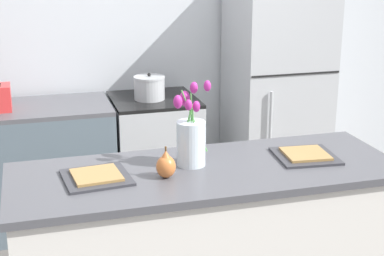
{
  "coord_description": "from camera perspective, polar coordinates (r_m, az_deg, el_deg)",
  "views": [
    {
      "loc": [
        -0.75,
        -2.4,
        1.94
      ],
      "look_at": [
        0.0,
        0.25,
        1.08
      ],
      "focal_mm": 55.0,
      "sensor_mm": 36.0,
      "label": 1
    }
  ],
  "objects": [
    {
      "name": "flower_vase",
      "position": [
        2.7,
        -0.12,
        -0.96
      ],
      "size": [
        0.17,
        0.14,
        0.4
      ],
      "color": "silver",
      "rests_on": "kitchen_island"
    },
    {
      "name": "pear_figurine",
      "position": [
        2.58,
        -2.54,
        -3.63
      ],
      "size": [
        0.09,
        0.09,
        0.14
      ],
      "color": "#C66B33",
      "rests_on": "kitchen_island"
    },
    {
      "name": "cooking_pot",
      "position": [
        4.17,
        -4.15,
        3.91
      ],
      "size": [
        0.22,
        0.22,
        0.19
      ],
      "color": "#B2B5B7",
      "rests_on": "stove_range"
    },
    {
      "name": "back_wall",
      "position": [
        4.5,
        -6.19,
        9.69
      ],
      "size": [
        5.2,
        0.08,
        2.7
      ],
      "color": "silver",
      "rests_on": "ground_plane"
    },
    {
      "name": "plate_setting_right",
      "position": [
        2.89,
        10.94,
        -2.61
      ],
      "size": [
        0.31,
        0.31,
        0.02
      ],
      "color": "#333338",
      "rests_on": "kitchen_island"
    },
    {
      "name": "plate_setting_left",
      "position": [
        2.61,
        -9.25,
        -4.67
      ],
      "size": [
        0.31,
        0.31,
        0.02
      ],
      "color": "#333338",
      "rests_on": "kitchen_island"
    },
    {
      "name": "refrigerator",
      "position": [
        4.52,
        8.17,
        3.41
      ],
      "size": [
        0.68,
        0.67,
        1.74
      ],
      "color": "#B7BABC",
      "rests_on": "ground_plane"
    },
    {
      "name": "stove_range",
      "position": [
        4.35,
        -3.6,
        -2.79
      ],
      "size": [
        0.6,
        0.61,
        0.89
      ],
      "color": "#B2B5B7",
      "rests_on": "ground_plane"
    }
  ]
}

